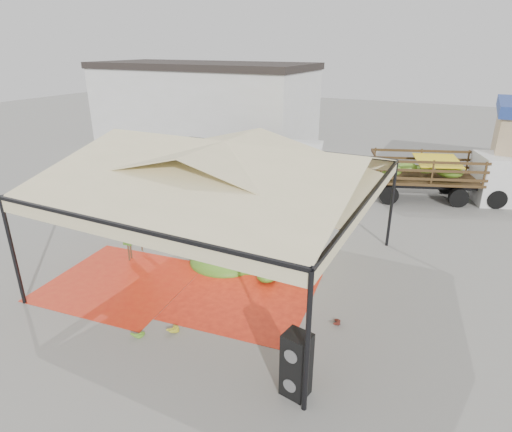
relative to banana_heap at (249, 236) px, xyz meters
The scene contains 17 objects.
ground 1.50m from the banana_heap, 90.76° to the right, with size 90.00×90.00×0.00m, color slate.
canopy_tent 3.03m from the banana_heap, 90.76° to the right, with size 8.10×8.10×4.00m.
building_white 16.26m from the banana_heap, 128.43° to the left, with size 14.30×6.30×5.40m.
tarp_left 4.25m from the banana_heap, 126.65° to the right, with size 3.87×3.69×0.01m, color red.
tarp_right 2.69m from the banana_heap, 64.72° to the right, with size 3.54×3.71×0.01m, color red.
banana_heap is the anchor object (origin of this frame).
hand_yellow_a 4.60m from the banana_heap, 87.53° to the right, with size 0.45×0.37×0.20m, color gold.
hand_yellow_b 4.63m from the banana_heap, 86.61° to the right, with size 0.47×0.38×0.21m, color gold.
hand_red_a 4.50m from the banana_heap, 34.56° to the right, with size 0.43×0.35×0.19m, color #501B12.
hand_red_b 6.24m from the banana_heap, 53.70° to the right, with size 0.38×0.31×0.17m, color #5C2715.
hand_green 5.11m from the banana_heap, 94.18° to the right, with size 0.44×0.36×0.20m, color #437318.
hanging_bunches 2.78m from the banana_heap, 35.62° to the right, with size 3.24×0.24×0.20m.
speaker_stack 6.27m from the banana_heap, 54.03° to the right, with size 0.58×0.52×1.40m.
banana_leaves 3.96m from the banana_heap, 152.76° to the right, with size 0.96×1.36×3.70m, color #2A6E1D, non-canonical shape.
vendor 2.64m from the banana_heap, 108.42° to the left, with size 0.61×0.40×1.66m, color gray.
truck_left 7.93m from the banana_heap, 111.30° to the left, with size 6.19×3.52×2.01m.
truck_right 10.17m from the banana_heap, 57.98° to the left, with size 6.37×4.00×2.07m.
Camera 1 is at (5.97, -9.93, 6.46)m, focal length 30.00 mm.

